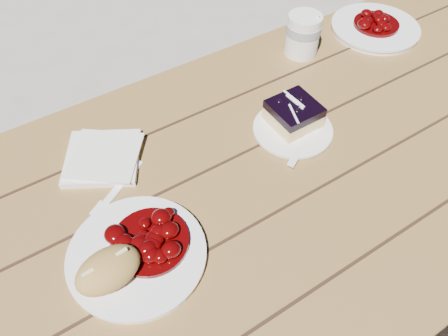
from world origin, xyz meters
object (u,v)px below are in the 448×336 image
blueberry_cake (294,114)px  second_plate (375,28)px  picnic_table (238,234)px  coffee_cup (303,35)px  bread_roll (108,270)px  main_plate (137,255)px  dessert_plate (293,130)px

blueberry_cake → second_plate: size_ratio=0.41×
picnic_table → coffee_cup: size_ratio=18.56×
picnic_table → coffee_cup: bearing=36.9°
second_plate → bread_roll: bearing=-161.5°
bread_roll → blueberry_cake: bearing=15.3°
main_plate → second_plate: 0.92m
bread_roll → second_plate: bread_roll is taller
main_plate → bread_roll: bread_roll is taller
dessert_plate → coffee_cup: coffee_cup is taller
picnic_table → main_plate: size_ratio=8.36×
bread_roll → coffee_cup: 0.77m
blueberry_cake → main_plate: bearing=-165.1°
coffee_cup → bread_roll: bearing=-153.4°
blueberry_cake → bread_roll: bearing=-164.5°
dessert_plate → second_plate: size_ratio=0.72×
dessert_plate → coffee_cup: 0.31m
picnic_table → bread_roll: 0.36m
picnic_table → blueberry_cake: bearing=23.9°
picnic_table → dessert_plate: 0.27m
bread_roll → dessert_plate: 0.50m
main_plate → coffee_cup: 0.71m
picnic_table → blueberry_cake: blueberry_cake is taller
second_plate → blueberry_cake: bearing=-158.1°
picnic_table → second_plate: bearing=22.6°
picnic_table → blueberry_cake: size_ratio=20.27×
dessert_plate → blueberry_cake: (0.01, 0.02, 0.03)m
main_plate → blueberry_cake: blueberry_cake is taller
bread_roll → blueberry_cake: (0.49, 0.13, -0.01)m
dessert_plate → coffee_cup: size_ratio=1.58×
blueberry_cake → second_plate: 0.47m
dessert_plate → main_plate: bearing=-166.9°
bread_roll → coffee_cup: coffee_cup is taller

